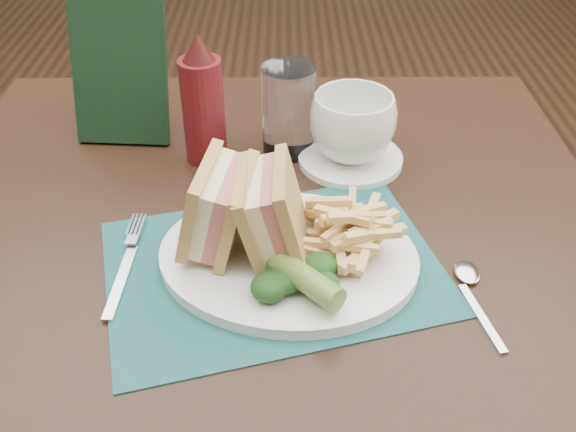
% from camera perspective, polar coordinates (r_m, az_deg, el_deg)
% --- Properties ---
extents(floor, '(7.00, 7.00, 0.00)m').
position_cam_1_polar(floor, '(1.72, -1.22, -9.12)').
color(floor, black).
rests_on(floor, ground).
extents(table_main, '(0.90, 0.75, 0.75)m').
position_cam_1_polar(table_main, '(1.11, -1.78, -14.43)').
color(table_main, black).
rests_on(table_main, ground).
extents(placemat, '(0.43, 0.36, 0.00)m').
position_cam_1_polar(placemat, '(0.74, -1.31, -4.53)').
color(placemat, '#184F4E').
rests_on(placemat, table_main).
extents(plate, '(0.33, 0.28, 0.01)m').
position_cam_1_polar(plate, '(0.74, 0.01, -3.70)').
color(plate, white).
rests_on(plate, placemat).
extents(sandwich_half_a, '(0.09, 0.12, 0.11)m').
position_cam_1_polar(sandwich_half_a, '(0.73, -7.84, 1.04)').
color(sandwich_half_a, '#D8B469').
rests_on(sandwich_half_a, plate).
extents(sandwich_half_b, '(0.08, 0.11, 0.11)m').
position_cam_1_polar(sandwich_half_b, '(0.71, -3.13, 0.50)').
color(sandwich_half_b, tan).
rests_on(sandwich_half_b, plate).
extents(kale_garnish, '(0.11, 0.08, 0.03)m').
position_cam_1_polar(kale_garnish, '(0.69, 1.01, -5.55)').
color(kale_garnish, '#143312').
rests_on(kale_garnish, plate).
extents(pickle_spear, '(0.10, 0.11, 0.03)m').
position_cam_1_polar(pickle_spear, '(0.68, 0.80, -5.07)').
color(pickle_spear, '#52712B').
rests_on(pickle_spear, plate).
extents(fries_pile, '(0.18, 0.20, 0.06)m').
position_cam_1_polar(fries_pile, '(0.73, 5.67, -0.68)').
color(fries_pile, '#EABF75').
rests_on(fries_pile, plate).
extents(fork, '(0.04, 0.17, 0.01)m').
position_cam_1_polar(fork, '(0.76, -14.25, -3.88)').
color(fork, silver).
rests_on(fork, placemat).
extents(spoon, '(0.06, 0.15, 0.01)m').
position_cam_1_polar(spoon, '(0.73, 16.41, -7.07)').
color(spoon, silver).
rests_on(spoon, table_main).
extents(saucer, '(0.16, 0.16, 0.01)m').
position_cam_1_polar(saucer, '(0.93, 5.55, 5.11)').
color(saucer, white).
rests_on(saucer, table_main).
extents(coffee_cup, '(0.17, 0.17, 0.09)m').
position_cam_1_polar(coffee_cup, '(0.90, 5.74, 7.92)').
color(coffee_cup, white).
rests_on(coffee_cup, saucer).
extents(drinking_glass, '(0.09, 0.09, 0.13)m').
position_cam_1_polar(drinking_glass, '(0.92, 0.06, 9.37)').
color(drinking_glass, white).
rests_on(drinking_glass, table_main).
extents(ketchup_bottle, '(0.08, 0.08, 0.19)m').
position_cam_1_polar(ketchup_bottle, '(0.90, -7.61, 10.23)').
color(ketchup_bottle, '#540E13').
rests_on(ketchup_bottle, table_main).
extents(check_presenter, '(0.14, 0.09, 0.22)m').
position_cam_1_polar(check_presenter, '(0.98, -14.75, 12.75)').
color(check_presenter, black).
rests_on(check_presenter, table_main).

